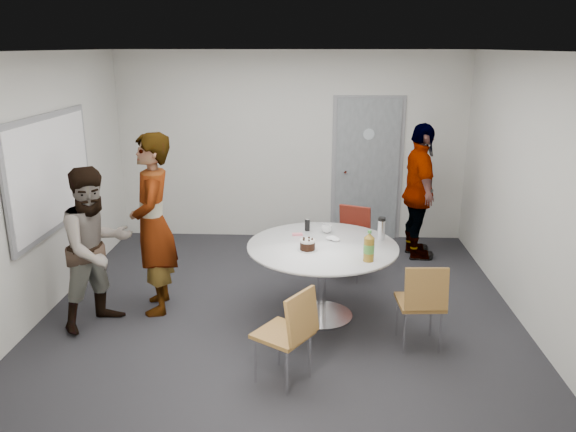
# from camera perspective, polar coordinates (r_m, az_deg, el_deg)

# --- Properties ---
(floor) EXTENTS (5.00, 5.00, 0.00)m
(floor) POSITION_cam_1_polar(r_m,az_deg,el_deg) (6.17, -0.69, -9.52)
(floor) COLOR #242428
(floor) RESTS_ON ground
(ceiling) EXTENTS (5.00, 5.00, 0.00)m
(ceiling) POSITION_cam_1_polar(r_m,az_deg,el_deg) (5.53, -0.79, 16.42)
(ceiling) COLOR silver
(ceiling) RESTS_ON wall_back
(wall_back) EXTENTS (5.00, 0.00, 5.00)m
(wall_back) POSITION_cam_1_polar(r_m,az_deg,el_deg) (8.14, 0.33, 7.04)
(wall_back) COLOR silver
(wall_back) RESTS_ON floor
(wall_left) EXTENTS (0.00, 5.00, 5.00)m
(wall_left) POSITION_cam_1_polar(r_m,az_deg,el_deg) (6.36, -23.88, 2.75)
(wall_left) COLOR silver
(wall_left) RESTS_ON floor
(wall_right) EXTENTS (0.00, 5.00, 5.00)m
(wall_right) POSITION_cam_1_polar(r_m,az_deg,el_deg) (6.09, 23.48, 2.22)
(wall_right) COLOR silver
(wall_right) RESTS_ON floor
(wall_front) EXTENTS (5.00, 0.00, 5.00)m
(wall_front) POSITION_cam_1_polar(r_m,az_deg,el_deg) (3.34, -3.34, -7.86)
(wall_front) COLOR silver
(wall_front) RESTS_ON floor
(door) EXTENTS (1.02, 0.17, 2.12)m
(door) POSITION_cam_1_polar(r_m,az_deg,el_deg) (8.22, 8.03, 4.66)
(door) COLOR slate
(door) RESTS_ON wall_back
(whiteboard) EXTENTS (0.04, 1.90, 1.25)m
(whiteboard) POSITION_cam_1_polar(r_m,az_deg,el_deg) (6.49, -22.91, 4.05)
(whiteboard) COLOR gray
(whiteboard) RESTS_ON wall_left
(table) EXTENTS (1.54, 1.54, 1.11)m
(table) POSITION_cam_1_polar(r_m,az_deg,el_deg) (5.76, 3.73, -4.02)
(table) COLOR white
(table) RESTS_ON floor
(chair_near_left) EXTENTS (0.59, 0.58, 0.86)m
(chair_near_left) POSITION_cam_1_polar(r_m,az_deg,el_deg) (4.71, 0.32, -11.29)
(chair_near_left) COLOR olive
(chair_near_left) RESTS_ON floor
(chair_near_right) EXTENTS (0.43, 0.47, 0.86)m
(chair_near_right) POSITION_cam_1_polar(r_m,az_deg,el_deg) (5.36, 13.51, -8.13)
(chair_near_right) COLOR olive
(chair_near_right) RESTS_ON floor
(chair_far) EXTENTS (0.54, 0.57, 0.87)m
(chair_far) POSITION_cam_1_polar(r_m,az_deg,el_deg) (6.95, 6.50, -1.84)
(chair_far) COLOR maroon
(chair_far) RESTS_ON floor
(person_main) EXTENTS (0.60, 0.78, 1.92)m
(person_main) POSITION_cam_1_polar(r_m,az_deg,el_deg) (6.02, -13.53, -0.85)
(person_main) COLOR #A5C6EA
(person_main) RESTS_ON floor
(person_left) EXTENTS (0.98, 1.01, 1.65)m
(person_left) POSITION_cam_1_polar(r_m,az_deg,el_deg) (5.89, -18.88, -3.10)
(person_left) COLOR white
(person_left) RESTS_ON floor
(person_right) EXTENTS (0.52, 1.09, 1.81)m
(person_right) POSITION_cam_1_polar(r_m,az_deg,el_deg) (7.58, 13.20, 2.40)
(person_right) COLOR black
(person_right) RESTS_ON floor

